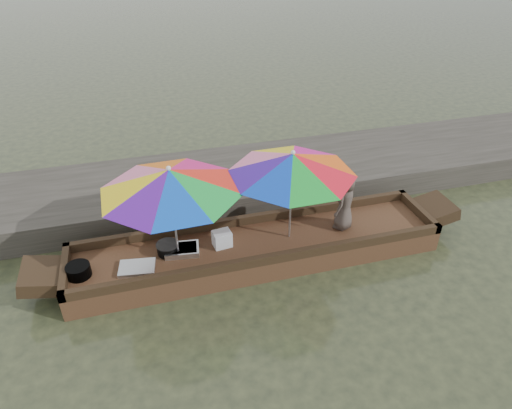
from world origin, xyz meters
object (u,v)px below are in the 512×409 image
object	(u,v)px
boat_hull	(258,250)
supply_bag	(222,239)
tray_scallop	(137,268)
umbrella_bow	(174,214)
tray_crayfish	(182,250)
vendor	(345,202)
umbrella_stern	(291,196)
cooking_pot	(79,271)
charcoal_grill	(168,249)

from	to	relation	value
boat_hull	supply_bag	bearing A→B (deg)	173.85
boat_hull	tray_scallop	world-z (taller)	tray_scallop
umbrella_bow	tray_crayfish	bearing A→B (deg)	44.22
tray_scallop	vendor	xyz separation A→B (m)	(3.39, 0.19, 0.47)
supply_bag	umbrella_stern	distance (m)	1.28
umbrella_stern	supply_bag	bearing A→B (deg)	176.82
boat_hull	tray_crayfish	size ratio (longest dim) A/B	11.36
cooking_pot	supply_bag	xyz separation A→B (m)	(2.15, 0.14, 0.04)
tray_crayfish	tray_scallop	xyz separation A→B (m)	(-0.70, -0.23, -0.01)
tray_scallop	vendor	bearing A→B (deg)	3.13
umbrella_bow	umbrella_stern	bearing A→B (deg)	0.00
boat_hull	charcoal_grill	bearing A→B (deg)	175.81
boat_hull	umbrella_bow	distance (m)	1.59
vendor	charcoal_grill	bearing A→B (deg)	-43.83
tray_scallop	charcoal_grill	bearing A→B (deg)	28.75
cooking_pot	tray_scallop	bearing A→B (deg)	-6.07
umbrella_bow	tray_scallop	bearing A→B (deg)	-165.47
tray_crayfish	supply_bag	distance (m)	0.64
cooking_pot	umbrella_stern	distance (m)	3.32
cooking_pot	charcoal_grill	bearing A→B (deg)	7.90
vendor	tray_crayfish	bearing A→B (deg)	-43.08
tray_scallop	supply_bag	world-z (taller)	supply_bag
tray_crayfish	supply_bag	world-z (taller)	supply_bag
charcoal_grill	tray_crayfish	bearing A→B (deg)	-11.12
umbrella_stern	tray_crayfish	bearing A→B (deg)	177.94
tray_crayfish	umbrella_bow	size ratio (longest dim) A/B	0.25
boat_hull	umbrella_bow	xyz separation A→B (m)	(-1.27, 0.00, 0.95)
cooking_pot	charcoal_grill	xyz separation A→B (m)	(1.30, 0.18, -0.01)
charcoal_grill	tray_scallop	bearing A→B (deg)	-151.25
boat_hull	umbrella_stern	world-z (taller)	umbrella_stern
umbrella_bow	umbrella_stern	size ratio (longest dim) A/B	1.06
boat_hull	tray_scallop	distance (m)	1.92
umbrella_bow	vendor	bearing A→B (deg)	0.44
boat_hull	umbrella_stern	distance (m)	1.09
charcoal_grill	supply_bag	world-z (taller)	supply_bag
charcoal_grill	umbrella_stern	bearing A→B (deg)	-3.05
vendor	boat_hull	bearing A→B (deg)	-41.38
supply_bag	vendor	size ratio (longest dim) A/B	0.28
charcoal_grill	supply_bag	xyz separation A→B (m)	(0.85, -0.04, 0.05)
tray_scallop	umbrella_bow	xyz separation A→B (m)	(0.63, 0.16, 0.74)
boat_hull	supply_bag	distance (m)	0.65
supply_bag	umbrella_stern	world-z (taller)	umbrella_stern
boat_hull	cooking_pot	xyz separation A→B (m)	(-2.72, -0.08, 0.27)
tray_scallop	umbrella_stern	world-z (taller)	umbrella_stern
tray_scallop	vendor	size ratio (longest dim) A/B	0.53
vendor	cooking_pot	bearing A→B (deg)	-40.86
boat_hull	vendor	world-z (taller)	vendor
boat_hull	tray_crayfish	bearing A→B (deg)	177.03
tray_scallop	supply_bag	distance (m)	1.36
charcoal_grill	boat_hull	bearing A→B (deg)	-4.19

